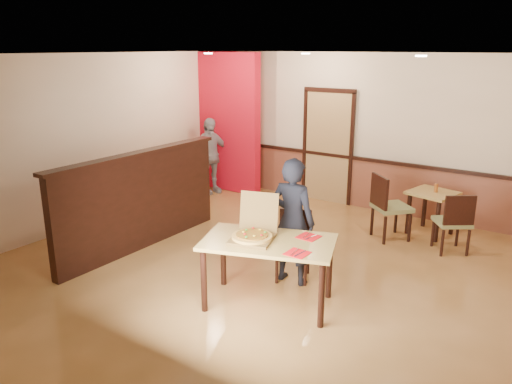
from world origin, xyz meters
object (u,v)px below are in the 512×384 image
(condiment, at_px, (436,188))
(diner_chair, at_px, (294,242))
(diner, at_px, (293,221))
(passerby, at_px, (210,156))
(pizza_box, at_px, (253,234))
(side_table, at_px, (432,202))
(side_chair_right, at_px, (454,220))
(side_chair_left, at_px, (388,204))
(main_table, at_px, (268,249))

(condiment, bearing_deg, diner_chair, -112.30)
(diner, relative_size, passerby, 1.05)
(pizza_box, relative_size, condiment, 4.74)
(diner_chair, xyz_separation_m, side_table, (1.02, 2.57, 0.05))
(side_chair_right, relative_size, side_table, 1.16)
(diner_chair, distance_m, pizza_box, 0.94)
(side_chair_left, xyz_separation_m, diner, (-0.46, -2.10, 0.25))
(diner_chair, relative_size, condiment, 6.37)
(passerby, bearing_deg, side_chair_left, -77.46)
(diner_chair, distance_m, side_chair_right, 2.47)
(diner, distance_m, condiment, 2.89)
(diner_chair, xyz_separation_m, side_chair_right, (1.51, 1.96, 0.02))
(diner, bearing_deg, diner_chair, -71.76)
(diner_chair, height_order, side_chair_right, side_chair_right)
(side_chair_right, height_order, pizza_box, pizza_box)
(side_table, distance_m, diner, 2.88)
(side_chair_left, xyz_separation_m, side_chair_right, (0.99, 0.00, -0.06))
(diner_chair, height_order, side_table, diner_chair)
(side_chair_right, bearing_deg, pizza_box, 25.34)
(diner_chair, height_order, diner, diner)
(main_table, bearing_deg, diner, 77.11)
(pizza_box, bearing_deg, diner_chair, 70.33)
(diner_chair, height_order, passerby, passerby)
(diner_chair, xyz_separation_m, passerby, (-3.37, 2.38, 0.29))
(diner_chair, relative_size, side_chair_right, 0.96)
(side_chair_right, height_order, side_table, side_chair_right)
(side_table, bearing_deg, passerby, -177.57)
(side_chair_right, xyz_separation_m, condiment, (-0.45, 0.61, 0.27))
(side_chair_left, relative_size, passerby, 0.67)
(side_chair_left, distance_m, condiment, 0.84)
(main_table, xyz_separation_m, pizza_box, (-0.17, -0.06, 0.17))
(side_chair_right, distance_m, pizza_box, 3.24)
(diner, bearing_deg, pizza_box, 80.04)
(side_chair_left, relative_size, pizza_box, 1.57)
(diner, bearing_deg, side_chair_left, -105.52)
(main_table, height_order, pizza_box, pizza_box)
(diner_chair, height_order, side_chair_left, side_chair_left)
(diner_chair, bearing_deg, condiment, 44.40)
(side_chair_left, relative_size, diner, 0.63)
(main_table, bearing_deg, side_table, 55.62)
(pizza_box, bearing_deg, condiment, 55.04)
(diner_chair, xyz_separation_m, diner, (0.05, -0.14, 0.33))
(main_table, xyz_separation_m, side_chair_right, (1.37, 2.77, -0.19))
(side_chair_left, distance_m, side_table, 0.79)
(diner, height_order, condiment, diner)
(main_table, distance_m, diner_chair, 0.84)
(side_chair_right, height_order, passerby, passerby)
(diner, bearing_deg, side_chair_right, -127.76)
(passerby, relative_size, pizza_box, 2.35)
(side_chair_left, relative_size, condiment, 7.42)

